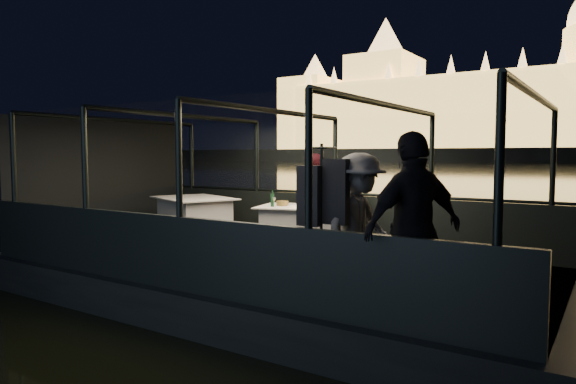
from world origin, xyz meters
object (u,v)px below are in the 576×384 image
Objects in this scene: dining_table_aft at (194,221)px; person_woman_coral at (341,205)px; dining_table_central at (301,228)px; person_man_maroon at (315,203)px; passenger_stripe at (359,224)px; coat_stand at (321,220)px; wine_bottle at (272,198)px; chair_port_right at (344,224)px; chair_port_left at (300,220)px; passenger_dark at (414,238)px.

dining_table_aft is 1.07× the size of person_woman_coral.
dining_table_aft is at bearing -171.78° from dining_table_central.
passenger_stripe reaches higher than person_man_maroon.
passenger_stripe is at bearing 42.85° from coat_stand.
dining_table_aft is 1.90m from wine_bottle.
wine_bottle is (-0.95, -0.80, 0.47)m from chair_port_right.
chair_port_right is (0.59, 0.45, 0.06)m from dining_table_central.
passenger_stripe is (0.33, 0.30, -0.05)m from coat_stand.
wine_bottle is (-0.76, -1.07, 0.17)m from person_woman_coral.
coat_stand is 3.38m from person_woman_coral.
passenger_dark is (3.22, -3.18, 0.40)m from chair_port_left.
person_man_maroon is (-1.87, 3.10, -0.15)m from coat_stand.
person_man_maroon is (-0.74, 0.27, 0.30)m from chair_port_right.
person_man_maroon is (2.03, 1.04, 0.36)m from dining_table_aft.
coat_stand is (3.91, -2.07, 0.51)m from dining_table_aft.
passenger_dark is (5.11, -2.42, 0.47)m from dining_table_aft.
passenger_dark reaches higher than person_man_maroon.
person_man_maroon reaches higher than chair_port_left.
dining_table_central is 0.87× the size of passenger_stripe.
passenger_dark is at bearing -55.63° from person_woman_coral.
coat_stand reaches higher than passenger_stripe.
chair_port_right is 2.95m from passenger_stripe.
person_man_maroon is 5.91× the size of wine_bottle.
chair_port_left is at bearing -97.59° from person_man_maroon.
dining_table_central is 0.74m from chair_port_right.
dining_table_central is 1.45× the size of chair_port_left.
person_man_maroon reaches higher than dining_table_central.
person_man_maroon reaches higher than chair_port_right.
chair_port_left is at bearing -102.71° from passenger_dark.
dining_table_aft is at bearing -142.35° from chair_port_left.
wine_bottle reaches higher than dining_table_central.
dining_table_aft is 2.31m from person_man_maroon.
dining_table_aft is 4.61m from passenger_stripe.
dining_table_central is at bearing 43.27° from wine_bottle.
passenger_dark is (2.33, -3.18, 0.40)m from chair_port_right.
chair_port_left is 0.81m from person_woman_coral.
passenger_stripe is (4.23, -1.76, 0.47)m from dining_table_aft.
person_woman_coral is at bearing 36.62° from chair_port_left.
dining_table_aft is 0.90× the size of coat_stand.
coat_stand reaches higher than dining_table_central.
person_man_maroon is at bearing 168.32° from chair_port_right.
dining_table_central is 0.82m from person_man_maroon.
chair_port_left is (1.89, 0.77, 0.06)m from dining_table_aft.
dining_table_aft is at bearing -132.13° from person_man_maroon.
person_woman_coral is at bearing -111.92° from passenger_dark.
chair_port_left is at bearing 22.11° from dining_table_aft.
dining_table_aft is 1.59× the size of chair_port_left.
passenger_dark is at bearing -27.43° from person_man_maroon.
person_man_maroon is 1.10m from wine_bottle.
wine_bottle is (1.82, -0.03, 0.53)m from dining_table_aft.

